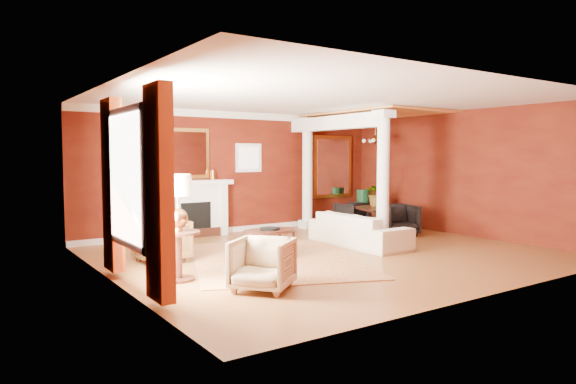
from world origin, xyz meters
TOP-DOWN VIEW (x-y plane):
  - ground at (0.00, 0.00)m, footprint 8.00×8.00m
  - room_shell at (0.00, 0.00)m, footprint 8.04×7.04m
  - fireplace at (-1.30, 3.32)m, footprint 1.85×0.42m
  - overmantel_mirror at (-1.30, 3.45)m, footprint 0.95×0.07m
  - flank_window_left at (-2.85, 3.46)m, footprint 0.70×0.07m
  - flank_window_right at (0.25, 3.46)m, footprint 0.70×0.07m
  - left_window at (-3.89, -0.60)m, footprint 0.21×2.55m
  - column_front at (1.70, 0.30)m, footprint 0.36×0.36m
  - column_back at (1.70, 3.00)m, footprint 0.36×0.36m
  - header_beam at (1.70, 1.90)m, footprint 0.30×3.20m
  - amber_ceiling at (2.85, 1.75)m, footprint 2.30×3.40m
  - dining_mirror at (2.90, 3.45)m, footprint 1.30×0.07m
  - chandelier at (2.90, 1.80)m, footprint 0.60×0.62m
  - crown_trim at (0.00, 3.46)m, footprint 8.00×0.08m
  - base_trim at (0.00, 3.46)m, footprint 8.00×0.08m
  - rug at (-1.14, 0.07)m, footprint 4.04×4.57m
  - sofa at (1.03, 0.31)m, footprint 0.67×2.28m
  - armchair_leopard at (-2.91, 1.00)m, footprint 0.80×0.85m
  - armchair_stripe at (-2.44, -1.59)m, footprint 1.04×1.05m
  - coffee_table at (-1.17, 0.24)m, footprint 1.03×1.03m
  - coffee_book at (-1.20, 0.28)m, footprint 0.18×0.09m
  - side_table at (-3.17, -0.42)m, footprint 0.63×0.63m
  - dining_table at (2.97, 1.80)m, footprint 1.10×1.74m
  - dining_chair_near at (2.70, 0.81)m, footprint 0.99×0.96m
  - dining_chair_far at (2.85, 2.62)m, footprint 0.79×0.76m
  - green_urn at (3.50, 2.88)m, footprint 0.39×0.39m
  - potted_plant at (3.02, 1.84)m, footprint 0.69×0.74m

SIDE VIEW (x-z plane):
  - ground at x=0.00m, z-range 0.00..0.00m
  - rug at x=-1.14m, z-range 0.00..0.02m
  - base_trim at x=0.00m, z-range 0.00..0.12m
  - dining_chair_far at x=2.85m, z-range 0.00..0.70m
  - green_urn at x=3.50m, z-range -0.10..0.84m
  - armchair_stripe at x=-2.44m, z-range 0.00..0.79m
  - dining_chair_near at x=2.70m, z-range 0.00..0.80m
  - armchair_leopard at x=-2.91m, z-range 0.00..0.82m
  - sofa at x=1.03m, z-range 0.00..0.89m
  - dining_table at x=2.97m, z-range 0.00..0.92m
  - coffee_table at x=-1.17m, z-range 0.21..0.73m
  - coffee_book at x=-1.20m, z-range 0.52..0.77m
  - fireplace at x=-1.30m, z-range 0.00..1.29m
  - side_table at x=-3.17m, z-range 0.28..1.86m
  - potted_plant at x=3.02m, z-range 0.92..1.44m
  - left_window at x=-3.89m, z-range 0.12..2.72m
  - column_front at x=1.70m, z-range 0.03..2.83m
  - column_back at x=1.70m, z-range 0.03..2.83m
  - dining_mirror at x=2.90m, z-range 0.70..2.40m
  - flank_window_left at x=-2.85m, z-range 1.45..2.15m
  - flank_window_right at x=0.25m, z-range 1.45..2.15m
  - overmantel_mirror at x=-1.30m, z-range 1.33..2.47m
  - room_shell at x=0.00m, z-range 0.56..3.48m
  - chandelier at x=2.90m, z-range 1.87..2.62m
  - header_beam at x=1.70m, z-range 2.46..2.78m
  - crown_trim at x=0.00m, z-range 2.74..2.90m
  - amber_ceiling at x=2.85m, z-range 2.85..2.89m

